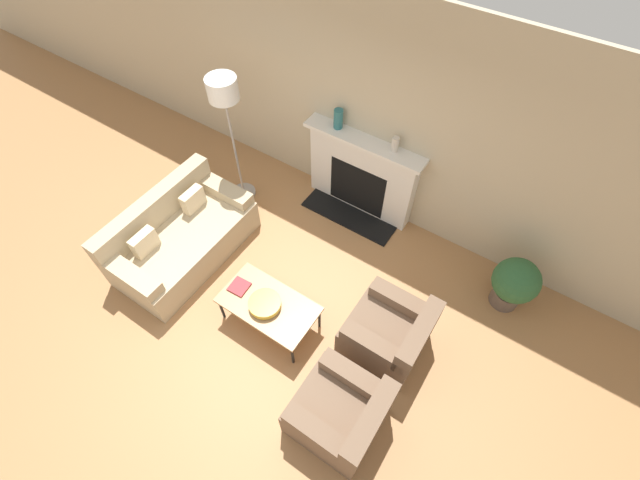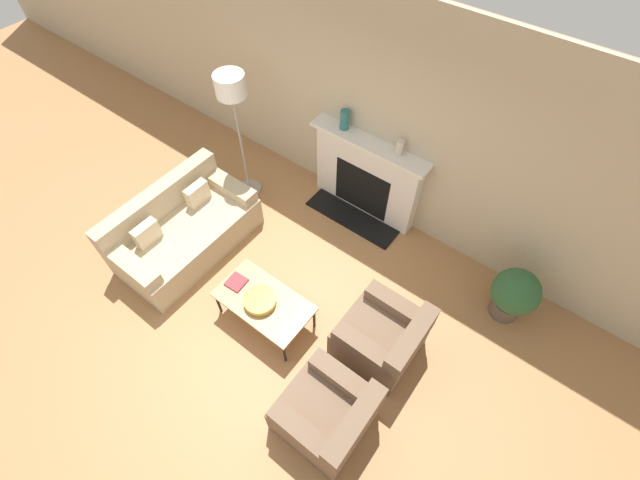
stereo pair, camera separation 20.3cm
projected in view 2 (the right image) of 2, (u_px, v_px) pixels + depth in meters
The scene contains 13 objects.
ground_plane at pixel (248, 326), 5.01m from camera, with size 18.00×18.00×0.00m, color #A87547.
wall_back at pixel (377, 117), 5.06m from camera, with size 18.00×0.06×2.90m.
fireplace at pixel (366, 177), 5.67m from camera, with size 1.62×0.59×1.19m.
couch at pixel (183, 230), 5.49m from camera, with size 0.97×1.81×0.83m.
armchair_near at pixel (328, 415), 4.12m from camera, with size 0.82×0.79×0.79m.
armchair_far at pixel (383, 338), 4.59m from camera, with size 0.82×0.79×0.79m.
coffee_table at pixel (264, 302), 4.76m from camera, with size 1.09×0.60×0.42m.
bowl at pixel (260, 300), 4.68m from camera, with size 0.36×0.36×0.09m.
book at pixel (236, 282), 4.87m from camera, with size 0.22×0.22×0.02m.
floor_lamp at pixel (233, 99), 5.10m from camera, with size 0.37×0.37×1.87m.
mantel_vase_left at pixel (345, 120), 5.24m from camera, with size 0.12×0.12×0.26m.
mantel_vase_center_left at pixel (400, 148), 4.97m from camera, with size 0.09×0.09×0.20m.
potted_plant at pixel (514, 294), 4.80m from camera, with size 0.53×0.53×0.73m.
Camera 2 is at (2.01, -1.24, 4.61)m, focal length 24.00 mm.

